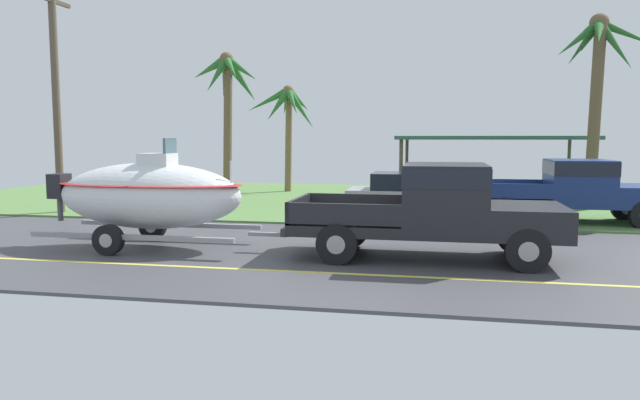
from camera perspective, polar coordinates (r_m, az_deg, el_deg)
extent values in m
cube|color=#424247|center=(12.56, 2.38, -5.35)|extent=(36.00, 8.00, 0.06)
cube|color=#567F42|center=(23.37, 6.54, -0.05)|extent=(36.00, 14.00, 0.11)
cube|color=#DBCC4C|center=(10.82, 0.90, -7.01)|extent=(34.20, 0.12, 0.01)
cube|color=black|center=(12.24, 10.11, -2.60)|extent=(5.36, 2.09, 0.22)
cube|color=black|center=(12.32, 19.15, -1.37)|extent=(1.50, 2.09, 0.38)
cube|color=black|center=(12.15, 11.94, 0.62)|extent=(1.61, 2.09, 1.18)
cube|color=black|center=(12.13, 11.98, 2.31)|extent=(1.63, 2.11, 0.38)
cube|color=black|center=(12.35, 2.89, -1.83)|extent=(2.25, 2.09, 0.04)
cube|color=black|center=(13.31, 3.53, -0.37)|extent=(2.25, 0.08, 0.45)
cube|color=black|center=(11.33, 2.16, -1.48)|extent=(2.25, 0.08, 0.45)
cube|color=black|center=(12.52, -2.02, -0.77)|extent=(0.08, 2.09, 0.45)
cube|color=#333338|center=(12.60, -2.46, -2.54)|extent=(0.12, 1.89, 0.16)
sphere|color=#B2B2B7|center=(12.62, -2.99, -2.30)|extent=(0.10, 0.10, 0.10)
cylinder|color=black|center=(13.30, 18.20, -3.13)|extent=(0.80, 0.28, 0.80)
cylinder|color=#9E9EA3|center=(13.30, 18.20, -3.13)|extent=(0.36, 0.29, 0.36)
cylinder|color=black|center=(11.47, 19.32, -4.58)|extent=(0.80, 0.28, 0.80)
cylinder|color=#9E9EA3|center=(11.47, 19.32, -4.58)|extent=(0.36, 0.29, 0.36)
cylinder|color=black|center=(13.33, 2.99, -2.81)|extent=(0.80, 0.28, 0.80)
cylinder|color=#9E9EA3|center=(13.33, 2.99, -2.81)|extent=(0.36, 0.29, 0.36)
cylinder|color=black|center=(11.51, 1.65, -4.21)|extent=(0.80, 0.28, 0.80)
cylinder|color=#9E9EA3|center=(11.51, 1.65, -4.21)|extent=(0.36, 0.29, 0.36)
cube|color=gray|center=(12.77, -4.94, -3.30)|extent=(0.90, 0.10, 0.08)
cube|color=gray|center=(14.60, -14.29, -2.30)|extent=(4.57, 0.12, 0.10)
cube|color=gray|center=(12.98, -17.81, -3.42)|extent=(4.57, 0.12, 0.10)
cylinder|color=black|center=(14.86, -15.78, -2.43)|extent=(0.64, 0.22, 0.64)
cylinder|color=#9E9EA3|center=(14.86, -15.78, -2.43)|extent=(0.29, 0.23, 0.29)
cylinder|color=black|center=(13.16, -19.67, -3.62)|extent=(0.64, 0.22, 0.64)
cylinder|color=#9E9EA3|center=(13.16, -19.67, -3.62)|extent=(0.29, 0.23, 0.29)
ellipsoid|color=silver|center=(13.69, -16.04, 0.40)|extent=(4.23, 1.75, 1.46)
ellipsoid|color=#B22626|center=(13.66, -16.07, 1.47)|extent=(4.32, 1.78, 0.12)
cube|color=silver|center=(13.55, -15.32, 2.98)|extent=(0.70, 0.60, 0.65)
cube|color=slate|center=(13.40, -14.22, 5.01)|extent=(0.06, 0.56, 0.36)
cube|color=black|center=(14.83, -23.76, 1.25)|extent=(0.36, 0.44, 0.56)
cylinder|color=#4C4C51|center=(14.86, -23.70, -0.30)|extent=(0.12, 0.12, 0.80)
cylinder|color=silver|center=(12.88, -8.55, 2.65)|extent=(0.04, 0.04, 0.50)
cube|color=navy|center=(18.26, 22.33, -0.14)|extent=(5.50, 1.92, 0.22)
cube|color=navy|center=(18.72, 28.33, 0.65)|extent=(1.54, 1.92, 0.38)
cube|color=navy|center=(18.29, 23.60, 1.87)|extent=(1.65, 1.92, 1.09)
cube|color=black|center=(18.27, 23.64, 2.85)|extent=(1.67, 1.94, 0.38)
cube|color=#112047|center=(18.01, 17.36, 0.37)|extent=(2.31, 1.92, 0.04)
cube|color=navy|center=(18.90, 17.09, 1.25)|extent=(2.31, 0.08, 0.45)
cube|color=navy|center=(17.08, 17.71, 0.76)|extent=(2.31, 0.08, 0.45)
cube|color=navy|center=(17.90, 13.83, 1.09)|extent=(0.08, 1.92, 0.45)
cube|color=#333338|center=(17.94, 13.48, -0.16)|extent=(0.12, 1.73, 0.16)
sphere|color=#B2B2B7|center=(17.93, 13.10, 0.01)|extent=(0.10, 0.10, 0.10)
cylinder|color=black|center=(19.55, 27.31, -0.67)|extent=(0.80, 0.28, 0.80)
cylinder|color=#9E9EA3|center=(19.55, 27.31, -0.67)|extent=(0.36, 0.29, 0.36)
cylinder|color=black|center=(18.87, 16.71, -0.47)|extent=(0.80, 0.28, 0.80)
cylinder|color=#9E9EA3|center=(18.87, 16.71, -0.47)|extent=(0.36, 0.29, 0.36)
cylinder|color=black|center=(17.19, 17.24, -1.09)|extent=(0.80, 0.28, 0.80)
cylinder|color=#9E9EA3|center=(17.19, 17.24, -1.09)|extent=(0.36, 0.29, 0.36)
cube|color=#99999E|center=(18.31, 9.60, -0.08)|extent=(4.38, 1.76, 0.70)
cube|color=black|center=(18.26, 8.95, 1.81)|extent=(2.45, 1.62, 0.50)
cylinder|color=black|center=(19.14, 14.12, -0.52)|extent=(0.66, 0.22, 0.66)
cylinder|color=#9E9EA3|center=(19.14, 14.12, -0.52)|extent=(0.30, 0.23, 0.30)
cylinder|color=black|center=(17.56, 14.37, -1.09)|extent=(0.66, 0.22, 0.66)
cylinder|color=#9E9EA3|center=(17.56, 14.37, -1.09)|extent=(0.30, 0.23, 0.30)
cylinder|color=black|center=(19.21, 5.22, -0.34)|extent=(0.66, 0.22, 0.66)
cylinder|color=#9E9EA3|center=(19.21, 5.22, -0.34)|extent=(0.30, 0.23, 0.30)
cylinder|color=black|center=(17.65, 4.68, -0.89)|extent=(0.66, 0.22, 0.66)
cylinder|color=#9E9EA3|center=(17.65, 4.68, -0.89)|extent=(0.30, 0.23, 0.30)
cylinder|color=#4C4238|center=(27.62, 22.78, 2.92)|extent=(0.14, 0.14, 2.37)
cylinder|color=#4C4238|center=(23.43, 24.86, 2.37)|extent=(0.14, 0.14, 2.37)
cylinder|color=#4C4238|center=(27.10, 8.33, 3.28)|extent=(0.14, 0.14, 2.37)
cylinder|color=#4C4238|center=(22.81, 7.78, 2.79)|extent=(0.14, 0.14, 2.37)
cube|color=#2D5647|center=(24.97, 16.08, 5.77)|extent=(7.39, 4.80, 0.14)
cylinder|color=brown|center=(26.74, -3.04, 5.62)|extent=(0.30, 0.64, 4.55)
cone|color=#2D6B2D|center=(26.53, -1.86, 8.71)|extent=(1.54, 0.62, 1.90)
cone|color=#2D6B2D|center=(27.28, -2.11, 9.56)|extent=(1.10, 1.55, 1.16)
cone|color=#2D6B2D|center=(27.65, -3.28, 9.34)|extent=(1.01, 1.90, 1.27)
cone|color=#2D6B2D|center=(26.99, -5.01, 9.49)|extent=(2.02, 0.45, 1.22)
cone|color=#2D6B2D|center=(26.47, -4.06, 9.08)|extent=(1.23, 1.32, 1.60)
cone|color=#2D6B2D|center=(26.11, -2.65, 9.38)|extent=(1.10, 1.58, 1.38)
sphere|color=brown|center=(26.82, -3.07, 10.48)|extent=(0.47, 0.47, 0.47)
cylinder|color=brown|center=(22.48, -8.85, 6.50)|extent=(0.31, 0.67, 5.34)
cone|color=#2D6B2D|center=(22.32, -7.57, 12.35)|extent=(1.45, 0.59, 1.10)
cone|color=#2D6B2D|center=(23.06, -7.56, 11.32)|extent=(1.22, 1.73, 1.76)
cone|color=#2D6B2D|center=(23.22, -9.12, 11.46)|extent=(1.00, 1.52, 1.54)
cone|color=#2D6B2D|center=(22.91, -10.50, 12.32)|extent=(1.53, 0.50, 1.01)
cone|color=#2D6B2D|center=(22.36, -9.87, 11.76)|extent=(0.93, 1.13, 1.42)
cone|color=#2D6B2D|center=(21.77, -8.52, 12.43)|extent=(1.20, 1.75, 1.11)
sphere|color=brown|center=(22.67, -8.96, 13.25)|extent=(0.50, 0.50, 0.50)
cylinder|color=brown|center=(21.68, 24.89, 7.12)|extent=(0.38, 0.85, 6.16)
cone|color=#286028|center=(22.02, 27.55, 13.90)|extent=(1.91, 0.53, 1.11)
cone|color=#286028|center=(22.65, 25.96, 13.87)|extent=(1.24, 1.57, 1.02)
cone|color=#286028|center=(22.60, 24.48, 13.99)|extent=(0.54, 1.63, 0.99)
cone|color=#286028|center=(21.99, 23.97, 13.52)|extent=(1.21, 0.83, 1.47)
cone|color=#286028|center=(21.35, 23.59, 14.00)|extent=(1.74, 1.23, 1.40)
cone|color=#286028|center=(21.05, 25.23, 14.40)|extent=(0.79, 1.94, 1.19)
cone|color=#286028|center=(21.49, 26.49, 13.17)|extent=(1.20, 1.38, 1.80)
sphere|color=brown|center=(21.98, 25.25, 15.15)|extent=(0.61, 0.61, 0.61)
cylinder|color=brown|center=(20.84, -24.01, 8.82)|extent=(0.24, 0.24, 7.31)
cube|color=brown|center=(21.24, -24.38, 17.07)|extent=(0.10, 1.80, 0.12)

